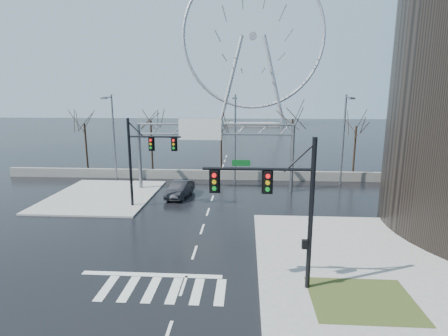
# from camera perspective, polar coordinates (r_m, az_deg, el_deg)

# --- Properties ---
(ground) EXTENTS (260.00, 260.00, 0.00)m
(ground) POSITION_cam_1_polar(r_m,az_deg,el_deg) (23.25, -4.83, -13.56)
(ground) COLOR black
(ground) RESTS_ON ground
(sidewalk_right_ext) EXTENTS (12.00, 10.00, 0.15)m
(sidewalk_right_ext) POSITION_cam_1_polar(r_m,az_deg,el_deg) (25.72, 18.99, -11.43)
(sidewalk_right_ext) COLOR gray
(sidewalk_right_ext) RESTS_ON ground
(sidewalk_far) EXTENTS (10.00, 12.00, 0.15)m
(sidewalk_far) POSITION_cam_1_polar(r_m,az_deg,el_deg) (37.05, -19.16, -4.29)
(sidewalk_far) COLOR gray
(sidewalk_far) RESTS_ON ground
(grass_strip) EXTENTS (5.00, 4.00, 0.02)m
(grass_strip) POSITION_cam_1_polar(r_m,az_deg,el_deg) (19.44, 21.64, -19.36)
(grass_strip) COLOR #2A3918
(grass_strip) RESTS_ON sidewalk_near
(barrier_wall) EXTENTS (52.00, 0.50, 1.10)m
(barrier_wall) POSITION_cam_1_polar(r_m,az_deg,el_deg) (41.95, -0.88, -1.10)
(barrier_wall) COLOR slate
(barrier_wall) RESTS_ON ground
(signal_mast_near) EXTENTS (5.52, 0.41, 8.00)m
(signal_mast_near) POSITION_cam_1_polar(r_m,az_deg,el_deg) (17.58, 9.77, -5.15)
(signal_mast_near) COLOR black
(signal_mast_near) RESTS_ON ground
(signal_mast_far) EXTENTS (4.72, 0.41, 8.00)m
(signal_mast_far) POSITION_cam_1_polar(r_m,az_deg,el_deg) (31.49, -13.21, 2.17)
(signal_mast_far) COLOR black
(signal_mast_far) RESTS_ON ground
(sign_gantry) EXTENTS (16.36, 0.40, 7.60)m
(sign_gantry) POSITION_cam_1_polar(r_m,az_deg,el_deg) (36.21, -2.12, 4.27)
(sign_gantry) COLOR slate
(sign_gantry) RESTS_ON ground
(streetlight_left) EXTENTS (0.50, 2.55, 10.00)m
(streetlight_left) POSITION_cam_1_polar(r_m,az_deg,el_deg) (41.98, -17.75, 5.73)
(streetlight_left) COLOR slate
(streetlight_left) RESTS_ON ground
(streetlight_mid) EXTENTS (0.50, 2.55, 10.00)m
(streetlight_mid) POSITION_cam_1_polar(r_m,az_deg,el_deg) (39.15, 1.82, 5.88)
(streetlight_mid) COLOR slate
(streetlight_mid) RESTS_ON ground
(streetlight_right) EXTENTS (0.50, 2.55, 10.00)m
(streetlight_right) POSITION_cam_1_polar(r_m,az_deg,el_deg) (40.59, 19.09, 5.45)
(streetlight_right) COLOR slate
(streetlight_right) RESTS_ON ground
(tree_far_left) EXTENTS (3.50, 3.50, 7.00)m
(tree_far_left) POSITION_cam_1_polar(r_m,az_deg,el_deg) (49.72, -21.78, 5.96)
(tree_far_left) COLOR black
(tree_far_left) RESTS_ON ground
(tree_left) EXTENTS (3.75, 3.75, 7.50)m
(tree_left) POSITION_cam_1_polar(r_m,az_deg,el_deg) (46.08, -11.85, 6.65)
(tree_left) COLOR black
(tree_left) RESTS_ON ground
(tree_center) EXTENTS (3.25, 3.25, 6.50)m
(tree_center) POSITION_cam_1_polar(r_m,az_deg,el_deg) (45.62, -0.45, 5.84)
(tree_center) COLOR black
(tree_center) RESTS_ON ground
(tree_right) EXTENTS (3.90, 3.90, 7.80)m
(tree_right) POSITION_cam_1_polar(r_m,az_deg,el_deg) (44.79, 11.10, 6.85)
(tree_right) COLOR black
(tree_right) RESTS_ON ground
(tree_far_right) EXTENTS (3.40, 3.40, 6.80)m
(tree_far_right) POSITION_cam_1_polar(r_m,az_deg,el_deg) (47.05, 20.73, 5.55)
(tree_far_right) COLOR black
(tree_far_right) RESTS_ON ground
(ferris_wheel) EXTENTS (45.00, 6.00, 50.91)m
(ferris_wheel) POSITION_cam_1_polar(r_m,az_deg,el_deg) (116.89, 4.74, 19.78)
(ferris_wheel) COLOR gray
(ferris_wheel) RESTS_ON ground
(car) EXTENTS (2.39, 4.87, 1.53)m
(car) POSITION_cam_1_polar(r_m,az_deg,el_deg) (35.04, -7.22, -3.44)
(car) COLOR black
(car) RESTS_ON ground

